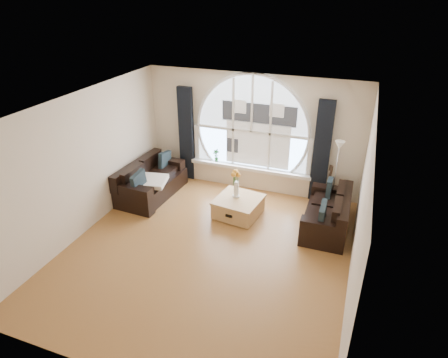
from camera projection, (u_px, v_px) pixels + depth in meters
ground at (207, 250)px, 7.16m from camera, size 5.00×5.50×0.01m
ceiling at (204, 108)px, 5.94m from camera, size 5.00×5.50×0.01m
wall_back at (252, 133)px, 8.85m from camera, size 5.00×0.01×2.70m
wall_front at (109, 296)px, 4.25m from camera, size 5.00×0.01×2.70m
wall_left at (83, 164)px, 7.32m from camera, size 0.01×5.50×2.70m
wall_right at (361, 213)px, 5.78m from camera, size 0.01×5.50×2.70m
attic_slope at (350, 148)px, 5.42m from camera, size 0.92×5.50×0.72m
arched_window at (252, 122)px, 8.70m from camera, size 2.60×0.06×2.15m
window_sill at (250, 168)px, 9.15m from camera, size 2.90×0.22×0.08m
window_frame at (252, 122)px, 8.68m from camera, size 2.76×0.08×2.15m
neighbor_house at (258, 128)px, 8.70m from camera, size 1.70×0.02×1.50m
curtain_left at (186, 134)px, 9.33m from camera, size 0.35×0.12×2.30m
curtain_right at (322, 152)px, 8.35m from camera, size 0.35×0.12×2.30m
sofa_left at (151, 179)px, 8.85m from camera, size 1.00×1.83×0.79m
sofa_right at (327, 210)px, 7.66m from camera, size 0.83×1.65×0.73m
coffee_chest at (238, 206)px, 8.15m from camera, size 1.01×1.01×0.44m
throw_blanket at (153, 181)px, 8.56m from camera, size 0.64×0.64×0.10m
vase_flowers at (236, 180)px, 7.98m from camera, size 0.24×0.24×0.70m
floor_lamp at (335, 177)px, 8.06m from camera, size 0.24×0.24×1.60m
guitar at (329, 186)px, 8.31m from camera, size 0.43×0.36×1.06m
potted_plant at (216, 155)px, 9.32m from camera, size 0.18×0.14×0.31m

